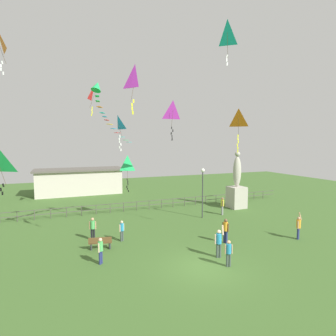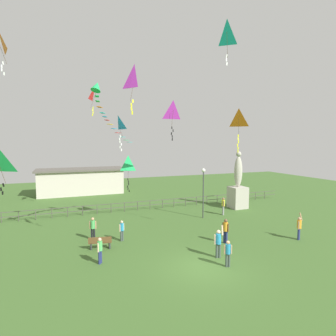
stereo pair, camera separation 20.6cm
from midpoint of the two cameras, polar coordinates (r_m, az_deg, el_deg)
ground_plane at (r=16.40m, az=7.20°, el=-20.12°), size 80.00×80.00×0.00m
statue_monument at (r=30.23m, az=14.11°, el=-4.53°), size 1.68×1.68×6.13m
lamppost at (r=25.33m, az=7.10°, el=-3.02°), size 0.36×0.36×4.68m
park_bench at (r=19.07m, az=-14.42°, el=-15.00°), size 1.55×0.70×0.85m
person_0 at (r=22.25m, az=25.60°, el=-10.99°), size 0.53×0.35×1.96m
person_1 at (r=20.75m, az=-15.91°, el=-11.94°), size 0.48×0.31×1.65m
person_2 at (r=20.10m, az=-10.03°, el=-12.65°), size 0.40×0.28×1.50m
person_3 at (r=17.38m, az=10.34°, el=-14.97°), size 0.53×0.40×2.05m
person_4 at (r=16.38m, az=12.32°, el=-16.86°), size 0.45×0.28×1.53m
person_5 at (r=27.20m, az=11.20°, el=-7.63°), size 0.32×0.49×1.72m
person_6 at (r=19.82m, az=11.76°, el=-12.53°), size 0.32×0.48×1.73m
person_7 at (r=16.83m, az=-14.42°, el=-16.25°), size 0.33×0.38×1.55m
kite_1 at (r=20.98m, az=0.79°, el=11.98°), size 1.08×0.63×3.03m
kite_2 at (r=25.37m, az=-8.76°, el=0.65°), size 1.19×1.34×3.29m
kite_3 at (r=26.25m, az=-15.42°, el=14.97°), size 0.93×1.12×2.80m
kite_4 at (r=16.37m, az=-7.34°, el=18.23°), size 0.84×0.89×2.85m
kite_6 at (r=19.93m, az=14.36°, el=9.87°), size 1.13×1.08×3.07m
kite_7 at (r=17.90m, az=12.04°, el=26.12°), size 1.09×1.13×2.45m
kite_8 at (r=22.27m, az=-10.85°, el=9.15°), size 0.76×1.08×2.85m
streamer_kite at (r=18.25m, az=-14.36°, el=14.53°), size 4.24×7.20×3.71m
waterfront_railing at (r=28.55m, az=-7.08°, el=-7.70°), size 36.04×0.06×0.95m
pavilion_building at (r=39.36m, az=-18.31°, el=-2.64°), size 11.64×4.70×3.50m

